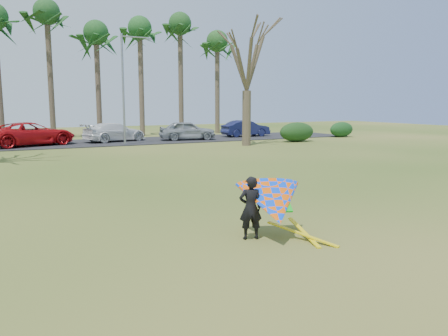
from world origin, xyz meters
name	(u,v)px	position (x,y,z in m)	size (l,w,h in m)	color
ground	(257,218)	(0.00, 0.00, 0.00)	(100.00, 100.00, 0.00)	#244F11
parking_strip	(90,143)	(0.00, 25.00, 0.03)	(46.00, 7.00, 0.06)	black
palm_5	(47,14)	(-2.00, 31.00, 10.52)	(4.84, 4.84, 12.24)	#4D3E2E
palm_6	(96,34)	(2.00, 31.00, 9.17)	(4.84, 4.84, 10.84)	#483A2B
palm_7	(140,30)	(6.00, 31.00, 9.85)	(4.84, 4.84, 11.54)	#4F3D2F
palm_8	(180,25)	(10.00, 31.00, 10.52)	(4.84, 4.84, 12.24)	brown
palm_9	(217,43)	(14.00, 31.00, 9.17)	(4.84, 4.84, 10.84)	brown
bare_tree_right	(247,54)	(10.00, 18.00, 6.57)	(6.27, 6.27, 9.21)	brown
streetlight	(125,84)	(2.16, 22.00, 4.46)	(2.28, 0.18, 8.00)	gray
hedge_near	(297,132)	(15.22, 18.91, 0.78)	(3.14, 1.42, 1.57)	#153613
hedge_far	(341,129)	(21.86, 21.08, 0.70)	(2.50, 1.18, 1.39)	#153A19
car_2	(31,134)	(-4.16, 24.41, 0.90)	(2.79, 6.06, 1.68)	red
car_3	(115,132)	(2.01, 25.24, 0.80)	(2.07, 5.09, 1.48)	white
car_4	(187,130)	(7.77, 24.00, 0.85)	(1.86, 4.63, 1.58)	#949AA0
car_5	(246,128)	(14.02, 25.13, 0.80)	(1.56, 4.46, 1.47)	#191D4C
kite_flyer	(272,203)	(-0.70, -1.76, 0.84)	(2.13, 2.39, 2.02)	black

